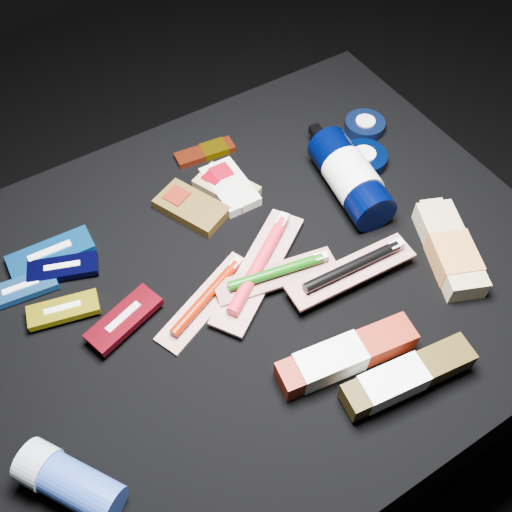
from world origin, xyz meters
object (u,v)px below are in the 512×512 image
bodywash_bottle (450,251)px  deodorant_stick (69,481)px  toothpaste_carton_red (341,358)px  lotion_bottle (350,178)px

bodywash_bottle → deodorant_stick: (-0.65, -0.02, 0.01)m
bodywash_bottle → toothpaste_carton_red: size_ratio=0.90×
lotion_bottle → toothpaste_carton_red: size_ratio=1.16×
lotion_bottle → bodywash_bottle: size_ratio=1.29×
deodorant_stick → toothpaste_carton_red: (0.39, -0.04, -0.01)m
lotion_bottle → toothpaste_carton_red: bearing=-119.7°
lotion_bottle → deodorant_stick: size_ratio=1.72×
lotion_bottle → bodywash_bottle: lotion_bottle is taller
lotion_bottle → bodywash_bottle: 0.21m
bodywash_bottle → toothpaste_carton_red: 0.27m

